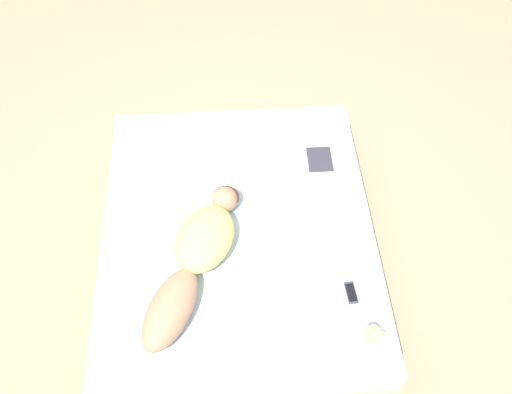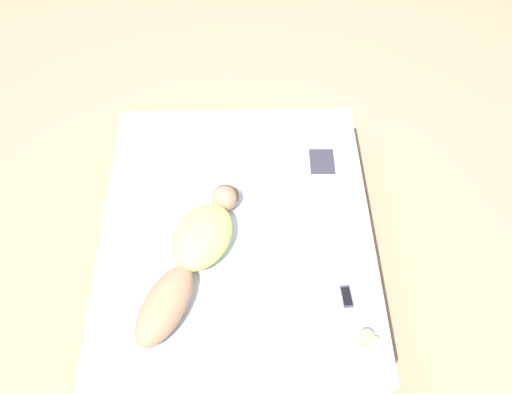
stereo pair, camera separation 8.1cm
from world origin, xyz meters
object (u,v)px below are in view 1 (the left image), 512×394
at_px(person, 196,256).
at_px(open_magazine, 302,160).
at_px(coffee_mug, 373,335).
at_px(cell_phone, 351,293).

bearing_deg(person, open_magazine, 70.31).
relative_size(person, coffee_mug, 9.61).
xyz_separation_m(open_magazine, cell_phone, (0.18, -1.03, 0.00)).
distance_m(person, coffee_mug, 1.14).
xyz_separation_m(person, open_magazine, (0.75, 0.77, -0.09)).
distance_m(open_magazine, coffee_mug, 1.34).
xyz_separation_m(coffee_mug, cell_phone, (-0.07, 0.28, -0.04)).
xyz_separation_m(open_magazine, coffee_mug, (0.25, -1.31, 0.04)).
bearing_deg(cell_phone, person, 160.15).
distance_m(person, open_magazine, 1.08).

